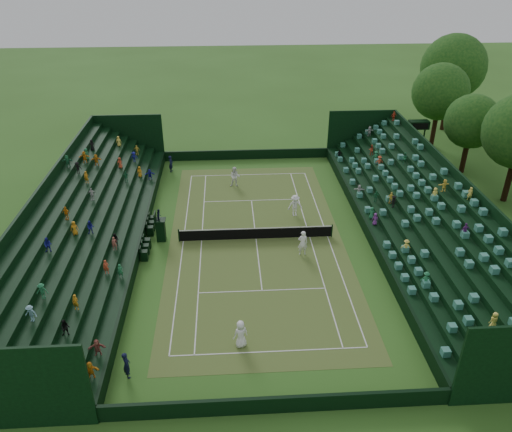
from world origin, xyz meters
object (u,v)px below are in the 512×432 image
object	(u,v)px
tennis_net	(256,233)
player_near_west	(241,334)
player_near_east	(303,243)
umpire_chair	(160,227)
player_far_east	(295,206)
player_far_west	(235,177)

from	to	relation	value
tennis_net	player_near_west	distance (m)	11.43
player_near_west	player_near_east	world-z (taller)	player_near_east
tennis_net	player_near_east	size ratio (longest dim) A/B	6.01
player_near_west	player_near_east	distance (m)	10.18
umpire_chair	player_far_east	size ratio (longest dim) A/B	1.42
tennis_net	player_far_west	size ratio (longest dim) A/B	6.16
umpire_chair	player_near_east	bearing A→B (deg)	-14.18
tennis_net	umpire_chair	bearing A→B (deg)	177.56
tennis_net	player_far_west	xyz separation A→B (m)	(-1.34, 9.39, 0.42)
umpire_chair	player_far_west	world-z (taller)	umpire_chair
player_near_west	player_far_west	xyz separation A→B (m)	(0.20, 20.71, 0.08)
player_far_east	player_far_west	bearing A→B (deg)	120.87
tennis_net	umpire_chair	size ratio (longest dim) A/B	4.43
tennis_net	player_near_west	size ratio (longest dim) A/B	6.74
tennis_net	umpire_chair	xyz separation A→B (m)	(-7.14, 0.30, 0.60)
umpire_chair	player_near_east	size ratio (longest dim) A/B	1.36
player_near_west	player_far_east	size ratio (longest dim) A/B	0.93
player_near_east	tennis_net	bearing A→B (deg)	-36.40
player_near_west	player_far_east	world-z (taller)	player_far_east
tennis_net	player_near_west	xyz separation A→B (m)	(-1.54, -11.32, 0.34)
player_near_east	player_far_west	size ratio (longest dim) A/B	1.03
tennis_net	player_far_east	world-z (taller)	player_far_east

